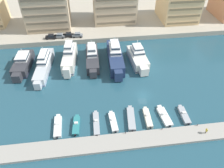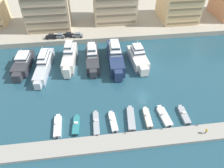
% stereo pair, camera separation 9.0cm
% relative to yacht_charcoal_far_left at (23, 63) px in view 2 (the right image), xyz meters
% --- Properties ---
extents(ground_plane, '(400.00, 400.00, 0.00)m').
position_rel_yacht_charcoal_far_left_xyz_m(ground_plane, '(37.34, -18.49, -1.81)').
color(ground_plane, '#234C5B').
extents(quay_promenade, '(180.00, 70.00, 1.96)m').
position_rel_yacht_charcoal_far_left_xyz_m(quay_promenade, '(37.34, 48.37, -0.83)').
color(quay_promenade, '#ADA38E').
rests_on(quay_promenade, ground).
extents(pier_dock, '(120.00, 4.64, 0.73)m').
position_rel_yacht_charcoal_far_left_xyz_m(pier_dock, '(37.34, -33.86, -1.45)').
color(pier_dock, '#9E998E').
rests_on(pier_dock, ground).
extents(yacht_charcoal_far_left, '(5.83, 16.36, 6.24)m').
position_rel_yacht_charcoal_far_left_xyz_m(yacht_charcoal_far_left, '(0.00, 0.00, 0.00)').
color(yacht_charcoal_far_left, '#333338').
rests_on(yacht_charcoal_far_left, ground).
extents(yacht_silver_left, '(5.32, 20.90, 7.46)m').
position_rel_yacht_charcoal_far_left_xyz_m(yacht_silver_left, '(7.20, -1.86, 0.22)').
color(yacht_silver_left, silver).
rests_on(yacht_silver_left, ground).
extents(yacht_ivory_mid_left, '(5.25, 17.50, 9.13)m').
position_rel_yacht_charcoal_far_left_xyz_m(yacht_ivory_mid_left, '(15.72, 0.50, 0.92)').
color(yacht_ivory_mid_left, silver).
rests_on(yacht_ivory_mid_left, ground).
extents(yacht_charcoal_center_left, '(4.60, 18.39, 7.79)m').
position_rel_yacht_charcoal_far_left_xyz_m(yacht_charcoal_center_left, '(23.49, 0.34, 0.32)').
color(yacht_charcoal_center_left, '#333338').
rests_on(yacht_charcoal_center_left, ground).
extents(yacht_navy_center, '(5.31, 21.19, 8.79)m').
position_rel_yacht_charcoal_far_left_xyz_m(yacht_navy_center, '(31.40, -1.00, 0.78)').
color(yacht_navy_center, navy).
rests_on(yacht_navy_center, ground).
extents(yacht_ivory_center_right, '(5.70, 15.97, 7.91)m').
position_rel_yacht_charcoal_far_left_xyz_m(yacht_ivory_center_right, '(39.23, -1.93, 0.42)').
color(yacht_ivory_center_right, silver).
rests_on(yacht_ivory_center_right, ground).
extents(motorboat_white_far_left, '(1.98, 7.54, 1.28)m').
position_rel_yacht_charcoal_far_left_xyz_m(motorboat_white_far_left, '(13.04, -27.31, -1.34)').
color(motorboat_white_far_left, white).
rests_on(motorboat_white_far_left, ground).
extents(motorboat_teal_left, '(2.07, 6.64, 1.29)m').
position_rel_yacht_charcoal_far_left_xyz_m(motorboat_teal_left, '(17.67, -27.57, -1.36)').
color(motorboat_teal_left, teal).
rests_on(motorboat_teal_left, ground).
extents(motorboat_grey_mid_left, '(1.69, 8.27, 1.29)m').
position_rel_yacht_charcoal_far_left_xyz_m(motorboat_grey_mid_left, '(22.80, -27.57, -1.39)').
color(motorboat_grey_mid_left, '#9EA3A8').
rests_on(motorboat_grey_mid_left, ground).
extents(motorboat_white_center_left, '(1.97, 7.05, 1.33)m').
position_rel_yacht_charcoal_far_left_xyz_m(motorboat_white_center_left, '(27.16, -27.70, -1.32)').
color(motorboat_white_center_left, white).
rests_on(motorboat_white_center_left, ground).
extents(motorboat_grey_center, '(2.67, 8.56, 0.96)m').
position_rel_yacht_charcoal_far_left_xyz_m(motorboat_grey_center, '(31.97, -27.19, -1.33)').
color(motorboat_grey_center, '#9EA3A8').
rests_on(motorboat_grey_center, ground).
extents(motorboat_cream_center_right, '(1.82, 7.21, 1.39)m').
position_rel_yacht_charcoal_far_left_xyz_m(motorboat_cream_center_right, '(36.32, -27.50, -1.29)').
color(motorboat_cream_center_right, beige).
rests_on(motorboat_cream_center_right, ground).
extents(motorboat_white_mid_right, '(2.74, 7.59, 1.33)m').
position_rel_yacht_charcoal_far_left_xyz_m(motorboat_white_mid_right, '(40.94, -27.41, -1.41)').
color(motorboat_white_mid_right, white).
rests_on(motorboat_white_mid_right, ground).
extents(motorboat_grey_right, '(1.79, 6.82, 1.26)m').
position_rel_yacht_charcoal_far_left_xyz_m(motorboat_grey_right, '(46.26, -27.72, -1.37)').
color(motorboat_grey_right, '#9EA3A8').
rests_on(motorboat_grey_right, ground).
extents(car_black_far_left, '(4.18, 2.09, 1.80)m').
position_rel_yacht_charcoal_far_left_xyz_m(car_black_far_left, '(8.23, 15.69, 1.12)').
color(car_black_far_left, black).
rests_on(car_black_far_left, quay_promenade).
extents(car_grey_left, '(4.25, 2.25, 1.80)m').
position_rel_yacht_charcoal_far_left_xyz_m(car_grey_left, '(11.56, 15.87, 1.12)').
color(car_grey_left, slate).
rests_on(car_grey_left, quay_promenade).
extents(car_black_mid_left, '(4.21, 2.14, 1.80)m').
position_rel_yacht_charcoal_far_left_xyz_m(car_black_mid_left, '(14.98, 16.25, 1.12)').
color(car_black_mid_left, black).
rests_on(car_black_mid_left, quay_promenade).
extents(car_grey_center_left, '(4.24, 2.21, 1.80)m').
position_rel_yacht_charcoal_far_left_xyz_m(car_grey_center_left, '(18.62, 15.61, 1.12)').
color(car_grey_center_left, slate).
rests_on(car_grey_center_left, quay_promenade).
extents(apartment_block_left, '(17.89, 14.21, 20.61)m').
position_rel_yacht_charcoal_far_left_xyz_m(apartment_block_left, '(7.10, 27.03, 9.51)').
color(apartment_block_left, '#C6AD89').
rests_on(apartment_block_left, quay_promenade).
extents(apartment_block_center_left, '(15.44, 16.93, 17.41)m').
position_rel_yacht_charcoal_far_left_xyz_m(apartment_block_center_left, '(63.46, 27.81, 7.91)').
color(apartment_block_center_left, '#E0BC84').
rests_on(apartment_block_center_left, quay_promenade).
extents(pedestrian_near_edge, '(0.30, 0.68, 1.77)m').
position_rel_yacht_charcoal_far_left_xyz_m(pedestrian_near_edge, '(49.13, -34.21, -0.04)').
color(pedestrian_near_edge, '#7A6B56').
rests_on(pedestrian_near_edge, pier_dock).
extents(bollard_west, '(0.20, 0.20, 0.61)m').
position_rel_yacht_charcoal_far_left_xyz_m(bollard_west, '(29.71, -31.78, -0.76)').
color(bollard_west, '#2D2D33').
rests_on(bollard_west, pier_dock).
extents(bollard_west_mid, '(0.20, 0.20, 0.61)m').
position_rel_yacht_charcoal_far_left_xyz_m(bollard_west_mid, '(38.89, -31.78, -0.76)').
color(bollard_west_mid, '#2D2D33').
rests_on(bollard_west_mid, pier_dock).
extents(bollard_east_mid, '(0.20, 0.20, 0.61)m').
position_rel_yacht_charcoal_far_left_xyz_m(bollard_east_mid, '(48.08, -31.78, -0.76)').
color(bollard_east_mid, '#2D2D33').
rests_on(bollard_east_mid, pier_dock).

